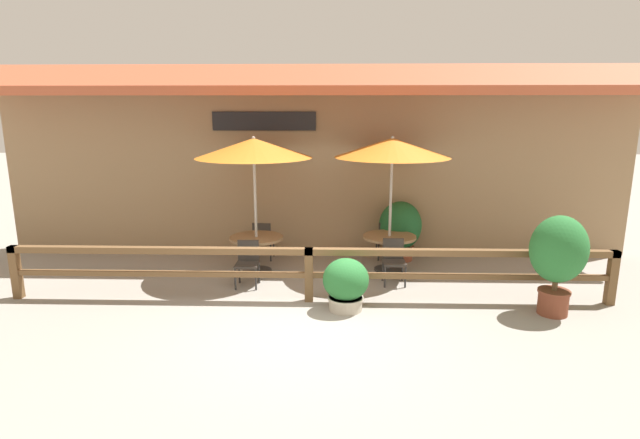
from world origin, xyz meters
TOP-DOWN VIEW (x-y plane):
  - ground_plane at (0.00, 0.00)m, footprint 60.00×60.00m
  - building_facade at (-0.00, 4.10)m, footprint 14.28×1.49m
  - patio_railing at (0.00, 1.05)m, footprint 10.40×0.14m
  - patio_umbrella_near at (-1.15, 2.64)m, footprint 2.29×2.29m
  - dining_table_near at (-1.15, 2.64)m, footprint 1.08×1.08m
  - chair_near_streetside at (-1.19, 1.80)m, footprint 0.42×0.42m
  - chair_near_wallside at (-1.14, 3.47)m, footprint 0.45×0.45m
  - patio_umbrella_middle at (1.56, 2.80)m, footprint 2.29×2.29m
  - dining_table_middle at (1.56, 2.80)m, footprint 1.08×1.08m
  - chair_middle_streetside at (1.57, 2.01)m, footprint 0.43×0.43m
  - chair_middle_wallside at (1.59, 3.59)m, footprint 0.44×0.44m
  - potted_plant_entrance_palm at (3.99, 0.60)m, footprint 0.89×0.80m
  - potted_plant_small_flowering at (0.63, 0.68)m, footprint 0.76×0.68m
  - potted_plant_tall_tropical at (1.88, 3.55)m, footprint 0.93×0.84m

SIDE VIEW (x-z plane):
  - ground_plane at x=0.00m, z-range 0.00..0.00m
  - potted_plant_small_flowering at x=0.63m, z-range 0.01..0.90m
  - chair_near_streetside at x=-1.19m, z-range 0.05..0.90m
  - chair_near_wallside at x=-1.14m, z-range 0.05..0.90m
  - chair_middle_streetside at x=1.57m, z-range 0.05..0.90m
  - chair_middle_wallside at x=1.59m, z-range 0.05..0.90m
  - dining_table_near at x=-1.15m, z-range 0.22..0.96m
  - dining_table_middle at x=1.56m, z-range 0.22..0.96m
  - patio_railing at x=0.00m, z-range 0.22..1.17m
  - potted_plant_tall_tropical at x=1.88m, z-range 0.05..1.35m
  - potted_plant_entrance_palm at x=3.99m, z-range 0.18..1.82m
  - building_facade at x=0.00m, z-range 0.05..4.28m
  - patio_umbrella_near at x=-1.15m, z-range 1.14..3.89m
  - patio_umbrella_middle at x=1.56m, z-range 1.14..3.89m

